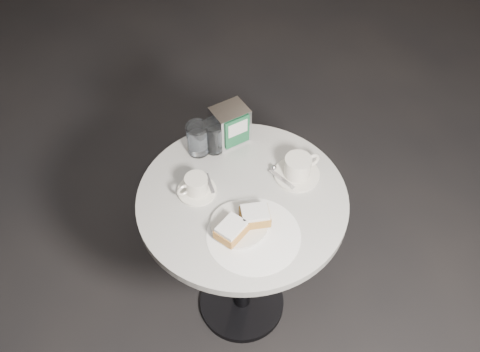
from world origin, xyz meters
name	(u,v)px	position (x,y,z in m)	size (l,w,h in m)	color
ground	(242,304)	(0.00, 0.00, 0.00)	(7.00, 7.00, 0.00)	black
cafe_table	(242,232)	(0.00, 0.00, 0.55)	(0.70, 0.70, 0.74)	black
sugar_spill	(254,235)	(-0.03, -0.15, 0.75)	(0.29, 0.29, 0.00)	white
beignet_plate	(242,223)	(-0.05, -0.11, 0.77)	(0.21, 0.21, 0.06)	silver
coffee_cup_left	(196,186)	(-0.13, 0.08, 0.77)	(0.15, 0.15, 0.07)	white
coffee_cup_right	(298,168)	(0.21, 0.02, 0.78)	(0.17, 0.17, 0.08)	silver
water_glass_left	(198,139)	(-0.06, 0.25, 0.80)	(0.10, 0.10, 0.12)	white
water_glass_right	(214,137)	(0.00, 0.24, 0.80)	(0.09, 0.09, 0.12)	silver
napkin_dispenser	(230,125)	(0.07, 0.26, 0.82)	(0.13, 0.12, 0.14)	silver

